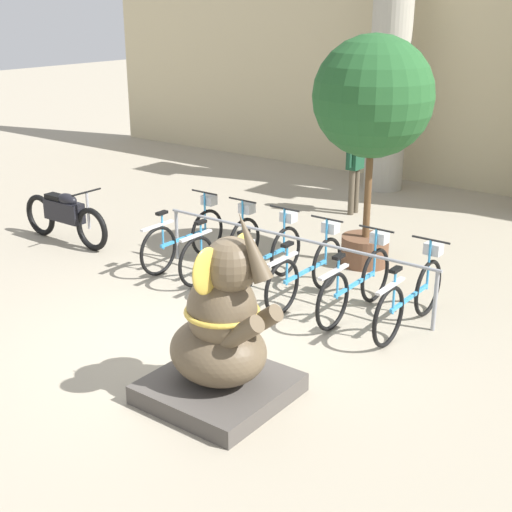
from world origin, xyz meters
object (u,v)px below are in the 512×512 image
Objects in this scene: bicycle_5 at (411,296)px; motorcycle at (65,215)px; bicycle_3 at (307,270)px; bicycle_1 at (223,247)px; elephant_statue at (222,337)px; potted_tree at (373,104)px; bicycle_0 at (185,237)px; person_pedestrian at (355,159)px; bicycle_2 at (265,257)px; bicycle_4 at (356,283)px.

bicycle_5 is 0.90× the size of motorcycle.
bicycle_1 is at bearing 178.00° from bicycle_3.
elephant_statue is 0.61× the size of potted_tree.
motorcycle is (-5.00, 2.15, -0.21)m from elephant_statue.
bicycle_5 is at bearing 73.40° from elephant_statue.
potted_tree reaches higher than bicycle_0.
person_pedestrian reaches higher than motorcycle.
bicycle_1 is 1.43m from bicycle_3.
bicycle_1 and bicycle_3 have the same top height.
person_pedestrian is at bearing 111.31° from bicycle_3.
bicycle_2 and bicycle_3 have the same top height.
bicycle_2 reaches higher than motorcycle.
bicycle_5 is at bearing -1.32° from bicycle_2.
person_pedestrian is at bearing 101.61° from bicycle_2.
motorcycle is at bearing -175.75° from bicycle_4.
bicycle_5 is 5.77m from motorcycle.
bicycle_4 is at bearing -1.01° from bicycle_0.
bicycle_2 is (0.72, 0.01, 0.00)m from bicycle_1.
motorcycle is (-4.32, -0.37, 0.04)m from bicycle_3.
potted_tree is at bearing 48.55° from bicycle_1.
elephant_statue reaches higher than bicycle_2.
bicycle_5 is at bearing -0.71° from bicycle_1.
bicycle_5 is (0.72, 0.01, 0.00)m from bicycle_4.
bicycle_0 is 2.22m from motorcycle.
bicycle_2 is 2.56m from potted_tree.
motorcycle is (-3.61, -0.43, 0.04)m from bicycle_2.
potted_tree is at bearing 24.97° from motorcycle.
bicycle_0 is 0.72m from bicycle_1.
bicycle_1 is 1.00× the size of bicycle_3.
person_pedestrian is (-0.77, 3.75, 0.60)m from bicycle_2.
bicycle_1 is 1.04× the size of person_pedestrian.
bicycle_4 is 0.54× the size of potted_tree.
bicycle_1 is at bearing -89.18° from person_pedestrian.
bicycle_0 and bicycle_4 have the same top height.
bicycle_4 is 2.62m from potted_tree.
person_pedestrian is at bearing 120.05° from bicycle_4.
potted_tree reaches higher than bicycle_2.
motorcycle is (-5.76, -0.39, 0.04)m from bicycle_5.
potted_tree is at bearing -56.69° from person_pedestrian.
bicycle_2 is 3.88m from person_pedestrian.
bicycle_3 and bicycle_4 have the same top height.
bicycle_4 is 0.90× the size of motorcycle.
bicycle_2 is at bearing 0.38° from bicycle_0.
bicycle_2 is 2.95m from elephant_statue.
person_pedestrian reaches higher than bicycle_2.
bicycle_1 is at bearing 178.77° from bicycle_4.
bicycle_3 is 2.51m from potted_tree.
potted_tree reaches higher than elephant_statue.
bicycle_2 is (1.43, 0.01, 0.00)m from bicycle_0.
bicycle_0 is 1.43m from bicycle_2.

